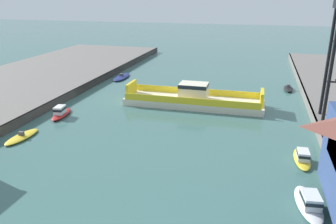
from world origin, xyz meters
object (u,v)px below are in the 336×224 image
at_px(moored_boat_near_right, 121,77).
at_px(moored_boat_near_left, 61,112).
at_px(moored_boat_upstream_a, 288,88).
at_px(moored_boat_far_right, 22,137).
at_px(moored_boat_mid_right, 309,202).
at_px(chain_ferry, 193,99).
at_px(moored_boat_far_left, 302,157).

bearing_deg(moored_boat_near_right, moored_boat_near_left, -88.43).
bearing_deg(moored_boat_upstream_a, moored_boat_far_right, -136.08).
relative_size(moored_boat_far_right, moored_boat_upstream_a, 1.19).
relative_size(moored_boat_mid_right, moored_boat_far_right, 1.08).
height_order(chain_ferry, moored_boat_upstream_a, chain_ferry).
distance_m(moored_boat_near_right, moored_boat_far_left, 47.14).
height_order(moored_boat_near_left, moored_boat_near_right, moored_boat_near_left).
xyz_separation_m(moored_boat_near_right, moored_boat_far_right, (0.36, -34.41, -0.02)).
height_order(moored_boat_mid_right, moored_boat_far_right, moored_boat_mid_right).
bearing_deg(chain_ferry, moored_boat_near_left, -150.50).
relative_size(moored_boat_near_right, moored_boat_far_right, 1.39).
bearing_deg(moored_boat_mid_right, moored_boat_far_right, 169.36).
xyz_separation_m(chain_ferry, moored_boat_far_left, (15.66, -16.52, -0.61)).
relative_size(chain_ferry, moored_boat_near_right, 2.82).
bearing_deg(moored_boat_mid_right, moored_boat_near_right, 130.28).
distance_m(moored_boat_near_left, moored_boat_upstream_a, 42.55).
bearing_deg(moored_boat_far_left, moored_boat_near_right, 137.77).
height_order(chain_ferry, moored_boat_mid_right, chain_ferry).
bearing_deg(moored_boat_near_left, moored_boat_far_left, -10.00).
bearing_deg(moored_boat_far_right, moored_boat_upstream_a, 43.92).
height_order(moored_boat_near_left, moored_boat_upstream_a, moored_boat_near_left).
height_order(moored_boat_near_right, moored_boat_far_right, moored_boat_near_right).
height_order(moored_boat_far_right, moored_boat_upstream_a, moored_boat_upstream_a).
xyz_separation_m(moored_boat_far_left, moored_boat_far_right, (-34.54, -2.72, -0.31)).
bearing_deg(chain_ferry, moored_boat_upstream_a, 41.88).
xyz_separation_m(chain_ferry, moored_boat_near_left, (-18.54, -10.49, -0.51)).
distance_m(moored_boat_near_left, moored_boat_near_right, 25.66).
bearing_deg(moored_boat_upstream_a, moored_boat_mid_right, -90.90).
bearing_deg(moored_boat_far_right, moored_boat_mid_right, -10.64).
xyz_separation_m(moored_boat_near_left, moored_boat_far_right, (-0.34, -8.76, -0.41)).
bearing_deg(moored_boat_upstream_a, moored_boat_near_left, -144.28).
bearing_deg(moored_boat_near_left, moored_boat_upstream_a, 35.72).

